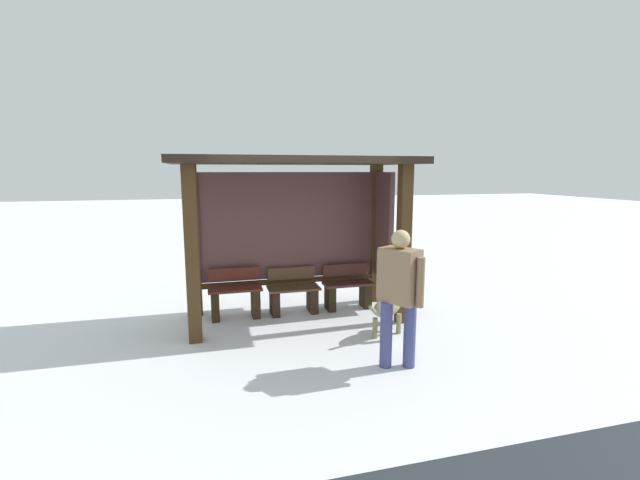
% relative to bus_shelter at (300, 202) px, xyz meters
% --- Properties ---
extents(ground_plane, '(60.00, 60.00, 0.00)m').
position_rel_bus_shelter_xyz_m(ground_plane, '(-0.09, -0.17, -1.78)').
color(ground_plane, white).
extents(bus_shelter, '(3.55, 1.67, 2.45)m').
position_rel_bus_shelter_xyz_m(bus_shelter, '(0.00, 0.00, 0.00)').
color(bus_shelter, '#442E18').
rests_on(bus_shelter, ground).
extents(bench_left_inside, '(0.81, 0.37, 0.76)m').
position_rel_bus_shelter_xyz_m(bench_left_inside, '(-1.00, 0.10, -1.46)').
color(bench_left_inside, '#58261D').
rests_on(bench_left_inside, ground).
extents(bench_center_inside, '(0.81, 0.42, 0.71)m').
position_rel_bus_shelter_xyz_m(bench_center_inside, '(-0.09, 0.10, -1.49)').
color(bench_center_inside, brown).
rests_on(bench_center_inside, ground).
extents(bench_right_inside, '(0.81, 0.35, 0.72)m').
position_rel_bus_shelter_xyz_m(bench_right_inside, '(0.82, 0.10, -1.47)').
color(bench_right_inside, '#492622').
rests_on(bench_right_inside, ground).
extents(person_walking, '(0.45, 0.59, 1.61)m').
position_rel_bus_shelter_xyz_m(person_walking, '(0.69, -2.10, -0.84)').
color(person_walking, '#8E6E51').
rests_on(person_walking, ground).
extents(dog, '(0.77, 0.56, 0.57)m').
position_rel_bus_shelter_xyz_m(dog, '(1.01, -1.17, -1.39)').
color(dog, gray).
rests_on(dog, ground).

